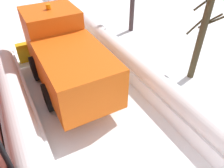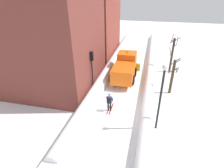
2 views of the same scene
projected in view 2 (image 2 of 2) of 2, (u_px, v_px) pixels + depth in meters
name	position (u px, v px, depth m)	size (l,w,h in m)	color
ground_plane	(131.00, 67.00, 24.78)	(80.00, 80.00, 0.00)	white
snowbank_left	(113.00, 61.00, 25.00)	(1.10, 36.00, 1.28)	white
snowbank_right	(151.00, 65.00, 24.06)	(1.10, 36.00, 1.05)	white
building_brick_near	(51.00, 35.00, 17.80)	(8.95, 9.36, 11.18)	brown
building_brick_mid	(84.00, 0.00, 25.04)	(9.04, 9.62, 16.52)	brown
plow_truck	(125.00, 68.00, 20.83)	(3.20, 5.98, 3.12)	orange
skier	(109.00, 101.00, 15.51)	(0.62, 1.80, 1.81)	black
traffic_light_pole	(92.00, 65.00, 17.22)	(0.28, 0.42, 4.51)	black
street_lamp	(161.00, 91.00, 12.36)	(0.40, 0.40, 5.41)	black
bare_tree_near	(173.00, 76.00, 17.77)	(0.99, 1.15, 4.01)	#3C331F
bare_tree_mid	(172.00, 54.00, 22.31)	(1.23, 1.28, 4.87)	#392C2D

